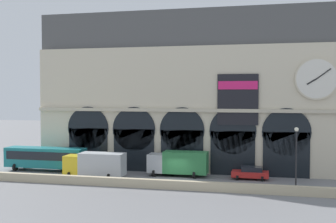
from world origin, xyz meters
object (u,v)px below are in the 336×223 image
Objects in this scene: box_truck_center at (179,163)px; box_truck_midwest at (95,164)px; bus_west at (45,157)px; car_mideast at (251,173)px; street_lamp_quayside at (296,151)px.

box_truck_midwest is at bearing -160.27° from box_truck_center.
bus_west is 1.47× the size of box_truck_center.
car_mideast is at bearing 10.30° from box_truck_midwest.
street_lamp_quayside is (23.38, -3.02, 2.71)m from box_truck_midwest.
street_lamp_quayside reaches higher than bus_west.
car_mideast is (18.58, 3.38, -0.90)m from box_truck_midwest.
box_truck_center is at bearing 179.35° from car_mideast.
bus_west is 1.59× the size of street_lamp_quayside.
street_lamp_quayside is at bearing -53.15° from car_mideast.
street_lamp_quayside is (13.68, -6.50, 2.71)m from box_truck_center.
bus_west is at bearing 169.05° from street_lamp_quayside.
bus_west reaches higher than car_mideast.
bus_west is at bearing -179.52° from car_mideast.
street_lamp_quayside is (4.80, -6.40, 3.61)m from car_mideast.
box_truck_midwest is 1.09× the size of street_lamp_quayside.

